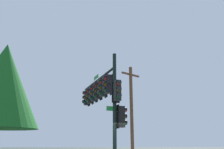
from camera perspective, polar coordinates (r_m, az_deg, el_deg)
The scene contains 3 objects.
signal_pole_assembly at distance 13.85m, azimuth -2.58°, elevation -5.46°, with size 6.24×3.01×6.32m.
utility_pole at distance 16.77m, azimuth 5.04°, elevation -9.31°, with size 1.21×1.49×7.19m.
tree_near at distance 12.93m, azimuth -26.45°, elevation -2.25°, with size 4.08×4.08×6.72m.
Camera 1 is at (-11.65, 0.33, 1.56)m, focal length 35.58 mm.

